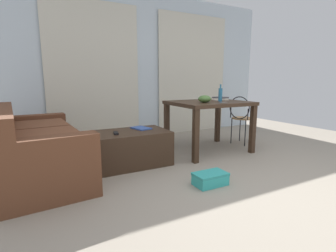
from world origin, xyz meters
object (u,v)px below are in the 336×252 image
(wire_chair, at_px, (241,115))
(shoebox, at_px, (210,179))
(craft_table, at_px, (209,108))
(scissors, at_px, (222,102))
(coffee_table, at_px, (131,148))
(bottle_near, at_px, (220,94))
(book_stack, at_px, (220,99))
(magazine, at_px, (141,128))
(couch, at_px, (36,149))
(tv_remote_primary, at_px, (116,133))
(bowl, at_px, (205,99))

(wire_chair, height_order, shoebox, wire_chair)
(craft_table, height_order, scissors, scissors)
(coffee_table, height_order, scissors, scissors)
(bottle_near, height_order, book_stack, bottle_near)
(coffee_table, bearing_deg, magazine, 29.44)
(coffee_table, distance_m, book_stack, 1.67)
(couch, bearing_deg, bottle_near, -2.49)
(scissors, distance_m, magazine, 1.20)
(couch, xyz_separation_m, tv_remote_primary, (0.86, -0.17, 0.13))
(coffee_table, bearing_deg, couch, 174.31)
(bottle_near, height_order, shoebox, bottle_near)
(bottle_near, height_order, scissors, bottle_near)
(bowl, relative_size, book_stack, 0.75)
(craft_table, distance_m, scissors, 0.27)
(bowl, xyz_separation_m, magazine, (-0.89, 0.18, -0.37))
(coffee_table, distance_m, wire_chair, 2.00)
(tv_remote_primary, height_order, shoebox, tv_remote_primary)
(craft_table, xyz_separation_m, wire_chair, (0.72, 0.07, -0.14))
(magazine, bearing_deg, couch, 164.65)
(tv_remote_primary, bearing_deg, couch, -179.46)
(couch, bearing_deg, coffee_table, -5.69)
(couch, distance_m, wire_chair, 3.05)
(wire_chair, distance_m, scissors, 0.78)
(coffee_table, relative_size, magazine, 3.55)
(craft_table, relative_size, bowl, 6.01)
(book_stack, relative_size, magazine, 0.95)
(craft_table, xyz_separation_m, magazine, (-1.08, 0.03, -0.21))
(wire_chair, distance_m, bowl, 0.98)
(coffee_table, xyz_separation_m, tv_remote_primary, (-0.21, -0.06, 0.22))
(coffee_table, distance_m, scissors, 1.42)
(scissors, distance_m, shoebox, 1.35)
(book_stack, bearing_deg, shoebox, -131.97)
(craft_table, height_order, magazine, craft_table)
(coffee_table, xyz_separation_m, bowl, (1.07, -0.08, 0.59))
(couch, relative_size, scissors, 16.04)
(coffee_table, bearing_deg, tv_remote_primary, -163.58)
(couch, height_order, craft_table, couch)
(book_stack, distance_m, shoebox, 1.75)
(couch, bearing_deg, book_stack, 1.81)
(coffee_table, xyz_separation_m, bottle_near, (1.40, -0.00, 0.64))
(scissors, bearing_deg, couch, 173.22)
(wire_chair, relative_size, tv_remote_primary, 5.34)
(craft_table, distance_m, magazine, 1.10)
(tv_remote_primary, bearing_deg, bottle_near, 13.72)
(bowl, height_order, shoebox, bowl)
(wire_chair, bearing_deg, bottle_near, -166.79)
(couch, distance_m, bowl, 2.20)
(coffee_table, xyz_separation_m, scissors, (1.30, -0.18, 0.54))
(tv_remote_primary, distance_m, magazine, 0.42)
(wire_chair, relative_size, bottle_near, 3.22)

